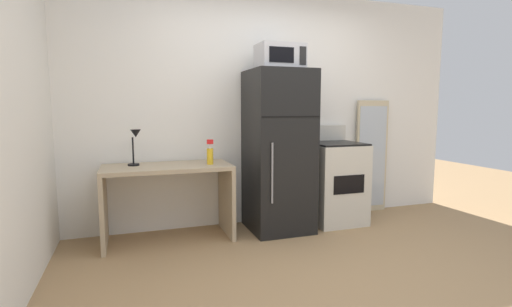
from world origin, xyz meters
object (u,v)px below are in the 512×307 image
at_px(spray_bottle, 210,154).
at_px(refrigerator, 278,151).
at_px(desk, 168,187).
at_px(microwave, 280,57).
at_px(oven_range, 334,182).
at_px(leaning_mirror, 371,157).
at_px(desk_lamp, 135,141).

relative_size(spray_bottle, refrigerator, 0.15).
relative_size(desk, refrigerator, 0.73).
xyz_separation_m(desk, microwave, (1.16, -0.06, 1.30)).
height_order(refrigerator, oven_range, refrigerator).
height_order(microwave, leaning_mirror, microwave).
xyz_separation_m(desk_lamp, leaning_mirror, (2.83, 0.18, -0.29)).
bearing_deg(spray_bottle, leaning_mirror, 8.66).
distance_m(desk, leaning_mirror, 2.56).
bearing_deg(microwave, desk, 177.28).
xyz_separation_m(desk_lamp, microwave, (1.45, -0.13, 0.84)).
bearing_deg(desk_lamp, refrigerator, -4.26).
relative_size(desk, leaning_mirror, 0.88).
distance_m(refrigerator, leaning_mirror, 1.42).
bearing_deg(leaning_mirror, refrigerator, -168.22).
distance_m(spray_bottle, microwave, 1.23).
relative_size(microwave, leaning_mirror, 0.33).
xyz_separation_m(desk_lamp, refrigerator, (1.45, -0.11, -0.14)).
xyz_separation_m(spray_bottle, leaning_mirror, (2.13, 0.32, -0.15)).
height_order(oven_range, leaning_mirror, leaning_mirror).
relative_size(desk, oven_range, 1.12).
xyz_separation_m(microwave, oven_range, (0.71, 0.05, -1.36)).
bearing_deg(refrigerator, spray_bottle, -177.25).
bearing_deg(oven_range, desk_lamp, 178.01).
height_order(desk_lamp, refrigerator, refrigerator).
bearing_deg(microwave, refrigerator, 90.31).
relative_size(desk_lamp, oven_range, 0.32).
relative_size(desk, desk_lamp, 3.50).
relative_size(refrigerator, oven_range, 1.55).
bearing_deg(leaning_mirror, spray_bottle, -171.34).
xyz_separation_m(desk, refrigerator, (1.16, -0.03, 0.32)).
distance_m(desk_lamp, microwave, 1.68).
xyz_separation_m(desk, leaning_mirror, (2.54, 0.25, 0.17)).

